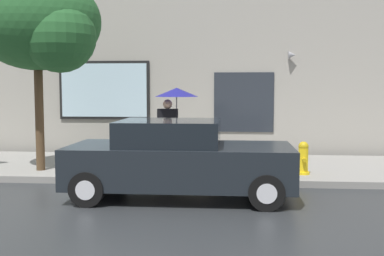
{
  "coord_description": "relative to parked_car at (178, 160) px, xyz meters",
  "views": [
    {
      "loc": [
        2.38,
        -8.99,
        2.12
      ],
      "look_at": [
        1.45,
        1.8,
        1.2
      ],
      "focal_mm": 43.85,
      "sensor_mm": 36.0,
      "label": 1
    }
  ],
  "objects": [
    {
      "name": "street_tree",
      "position": [
        -3.43,
        1.83,
        2.85
      ],
      "size": [
        3.03,
        2.58,
        4.67
      ],
      "color": "#4C3823",
      "rests_on": "sidewalk"
    },
    {
      "name": "sidewalk",
      "position": [
        -1.35,
        3.06,
        -0.66
      ],
      "size": [
        20.0,
        4.0,
        0.15
      ],
      "primitive_type": "cube",
      "color": "gray",
      "rests_on": "ground"
    },
    {
      "name": "parked_car",
      "position": [
        0.0,
        0.0,
        0.0
      ],
      "size": [
        4.29,
        1.96,
        1.5
      ],
      "color": "black",
      "rests_on": "ground"
    },
    {
      "name": "ground_plane",
      "position": [
        -1.35,
        0.06,
        -0.74
      ],
      "size": [
        60.0,
        60.0,
        0.0
      ],
      "primitive_type": "plane",
      "color": "#282B2D"
    },
    {
      "name": "building_facade",
      "position": [
        -1.35,
        5.56,
        2.75
      ],
      "size": [
        20.0,
        0.67,
        7.0
      ],
      "color": "#9E998E",
      "rests_on": "ground"
    },
    {
      "name": "fire_hydrant",
      "position": [
        2.66,
        1.88,
        -0.22
      ],
      "size": [
        0.3,
        0.44,
        0.76
      ],
      "color": "yellow",
      "rests_on": "sidewalk"
    },
    {
      "name": "pedestrian_with_umbrella",
      "position": [
        -0.41,
        2.57,
        1.01
      ],
      "size": [
        1.07,
        1.07,
        1.98
      ],
      "color": "black",
      "rests_on": "sidewalk"
    }
  ]
}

